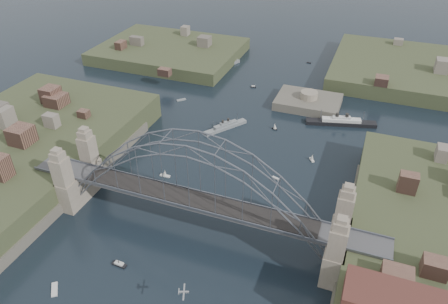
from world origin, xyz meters
The scene contains 20 objects.
ground centered at (0.00, 0.00, 0.00)m, with size 500.00×500.00×0.00m, color black.
bridge centered at (0.00, 0.00, 12.32)m, with size 84.00×13.80×24.60m.
shore_west centered at (-57.32, 0.00, 1.97)m, with size 50.50×90.00×12.00m.
headland_nw centered at (-55.00, 95.00, 0.50)m, with size 60.00×45.00×9.00m, color #3B4326.
headland_ne centered at (50.00, 110.00, 0.75)m, with size 70.00×55.00×9.50m, color #3B4326.
fort_island centered at (12.00, 70.00, -0.34)m, with size 22.00×16.00×9.40m.
naval_cruiser_near centered at (-9.66, 44.82, 0.72)m, with size 10.51×13.86×4.64m.
naval_cruiser_far centered at (-27.96, 92.45, 0.87)m, with size 8.69×15.98×5.56m.
ocean_liner centered at (24.74, 60.68, 0.86)m, with size 22.60×8.75×5.54m.
aeroplane centered at (7.96, -23.27, 8.37)m, with size 1.98×3.39×0.51m.
small_boat_a centered at (-16.10, 15.10, 0.78)m, with size 2.87×1.01×2.38m.
small_boat_b centered at (12.33, 24.78, 0.15)m, with size 2.06×1.26×0.45m.
small_boat_c centered at (-10.75, -16.14, 0.28)m, with size 3.28×1.23×1.43m.
small_boat_d centered at (19.86, 36.85, 0.90)m, with size 1.86×2.23×2.38m.
small_boat_e centered at (-31.72, 57.93, 0.15)m, with size 3.09×3.17×0.45m.
small_boat_f centered at (5.26, 50.00, 1.00)m, with size 1.81×1.32×2.38m.
small_boat_h centered at (-10.61, 77.63, 0.29)m, with size 2.15×1.18×1.43m.
small_boat_i centered at (30.85, 10.67, 0.28)m, with size 1.87×2.76×1.43m.
small_boat_j centered at (-19.31, -26.19, 0.15)m, with size 3.01×3.41×0.45m.
small_boat_k centered at (4.51, 109.52, 0.15)m, with size 1.85×0.67×0.45m.
Camera 1 is at (31.58, -65.20, 69.68)m, focal length 33.91 mm.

